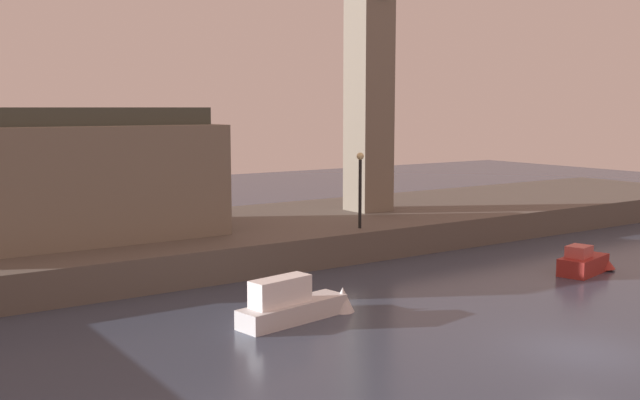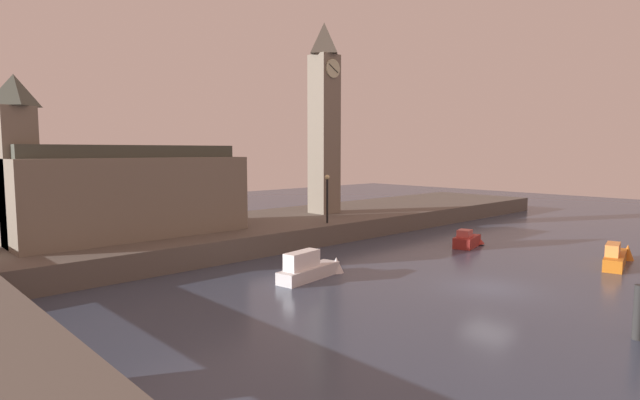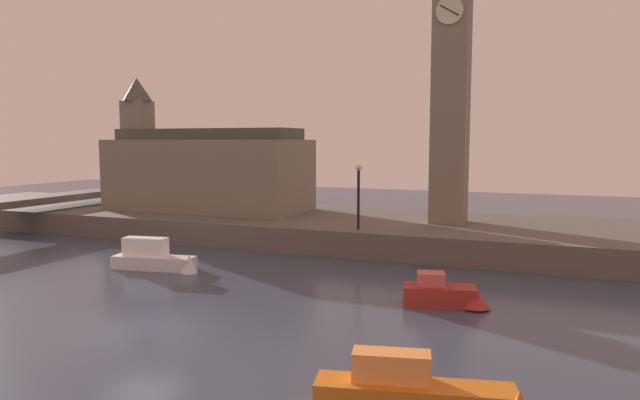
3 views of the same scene
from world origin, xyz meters
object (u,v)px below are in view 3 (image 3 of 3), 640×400
object	(u,v)px
boat_patrol_orange	(428,396)
streetlamp	(359,189)
boat_dinghy_red	(446,294)
boat_ferry_white	(158,259)
parliament_hall	(204,169)
clock_tower	(451,82)

from	to	relation	value
boat_patrol_orange	streetlamp	bearing A→B (deg)	113.32
boat_dinghy_red	boat_ferry_white	size ratio (longest dim) A/B	0.74
boat_patrol_orange	boat_ferry_white	distance (m)	19.22
parliament_hall	boat_patrol_orange	xyz separation A→B (m)	(21.52, -23.12, -3.95)
parliament_hall	boat_patrol_orange	bearing A→B (deg)	-47.06
clock_tower	boat_ferry_white	world-z (taller)	clock_tower
boat_patrol_orange	boat_dinghy_red	bearing A→B (deg)	97.42
parliament_hall	boat_ferry_white	world-z (taller)	parliament_hall
clock_tower	streetlamp	distance (m)	8.99
parliament_hall	boat_dinghy_red	bearing A→B (deg)	-33.79
parliament_hall	boat_patrol_orange	distance (m)	31.83
streetlamp	boat_patrol_orange	bearing A→B (deg)	-66.68
boat_ferry_white	parliament_hall	bearing A→B (deg)	113.46
boat_ferry_white	boat_patrol_orange	bearing A→B (deg)	-33.32
boat_patrol_orange	boat_ferry_white	xyz separation A→B (m)	(-16.06, 10.56, 0.06)
streetlamp	boat_patrol_orange	world-z (taller)	streetlamp
boat_patrol_orange	clock_tower	bearing A→B (deg)	98.66
clock_tower	parliament_hall	size ratio (longest dim) A/B	1.14
boat_dinghy_red	parliament_hall	bearing A→B (deg)	146.21
streetlamp	boat_ferry_white	bearing A→B (deg)	-138.21
clock_tower	boat_ferry_white	bearing A→B (deg)	-135.73
boat_dinghy_red	boat_patrol_orange	bearing A→B (deg)	-82.58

